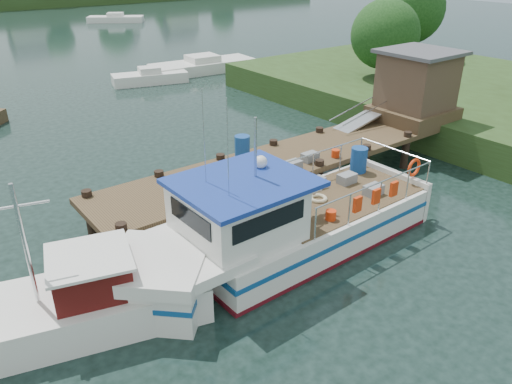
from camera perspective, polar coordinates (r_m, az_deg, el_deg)
ground_plane at (r=18.23m, az=-0.36°, el=-1.19°), size 160.00×160.00×0.00m
dock at (r=21.67m, az=13.66°, el=8.94°), size 16.60×3.00×4.78m
lobster_boat at (r=14.67m, az=2.24°, el=-4.16°), size 11.25×3.43×5.34m
work_boat at (r=13.07m, az=-21.54°, el=-12.24°), size 7.58×3.91×3.98m
moored_far at (r=69.02m, az=-15.74°, el=18.53°), size 6.95×5.65×1.15m
moored_b at (r=35.92m, az=-12.03°, el=12.71°), size 5.30×2.94×1.11m
moored_c at (r=38.84m, az=-6.09°, el=14.16°), size 8.02×3.29×1.24m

